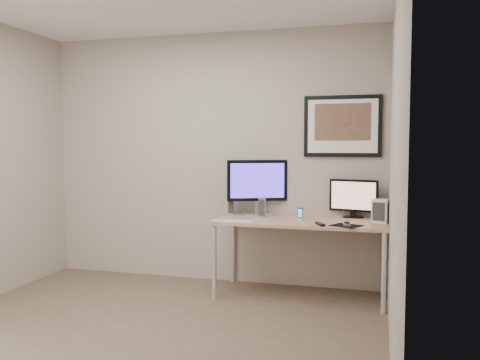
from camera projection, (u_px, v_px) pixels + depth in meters
The scene contains 14 objects.
floor at pixel (140, 337), 3.81m from camera, with size 3.60×3.60×0.00m, color brown.
room at pixel (163, 120), 4.12m from camera, with size 3.60×3.60×3.60m.
desk at pixel (301, 227), 4.79m from camera, with size 1.60×0.70×0.73m.
framed_art at pixel (342, 126), 4.95m from camera, with size 0.75×0.04×0.60m.
monitor_large at pixel (257, 184), 5.13m from camera, with size 0.58×0.29×0.56m.
monitor_tv at pixel (354, 197), 4.92m from camera, with size 0.47×0.15×0.37m.
speaker_left at pixel (231, 206), 5.19m from camera, with size 0.07×0.07×0.18m, color #BBBBC0.
speaker_right at pixel (262, 207), 4.99m from camera, with size 0.08×0.08×0.20m, color #BBBBC0.
phone_dock at pixel (300, 214), 4.80m from camera, with size 0.05×0.05×0.12m, color black.
keyboard at pixel (232, 221), 4.67m from camera, with size 0.39×0.10×0.01m, color silver.
mousepad at pixel (346, 226), 4.45m from camera, with size 0.24×0.22×0.00m, color black.
mouse at pixel (347, 223), 4.46m from camera, with size 0.06×0.11×0.04m, color black.
remote at pixel (320, 224), 4.49m from camera, with size 0.05×0.18×0.02m, color black.
fan_unit at pixel (380, 211), 4.63m from camera, with size 0.14×0.10×0.21m, color white.
Camera 1 is at (1.72, -3.38, 1.44)m, focal length 38.00 mm.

